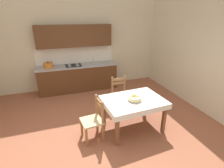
{
  "coord_description": "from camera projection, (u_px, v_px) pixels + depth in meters",
  "views": [
    {
      "loc": [
        -0.86,
        -2.91,
        2.49
      ],
      "look_at": [
        0.28,
        0.49,
        1.03
      ],
      "focal_mm": 27.35,
      "sensor_mm": 36.0,
      "label": 1
    }
  ],
  "objects": [
    {
      "name": "dining_chair_tv_side",
      "position": [
        94.0,
        120.0,
        3.57
      ],
      "size": [
        0.46,
        0.46,
        0.93
      ],
      "color": "#D1BC89",
      "rests_on": "ground_plane"
    },
    {
      "name": "ground_plane",
      "position": [
        107.0,
        139.0,
        3.77
      ],
      "size": [
        6.21,
        6.78,
        0.1
      ],
      "primitive_type": "cube",
      "color": "#99563D"
    },
    {
      "name": "dining_chair_kitchen_side",
      "position": [
        120.0,
        95.0,
        4.7
      ],
      "size": [
        0.42,
        0.42,
        0.93
      ],
      "color": "#D1BC89",
      "rests_on": "ground_plane"
    },
    {
      "name": "fruit_bowl",
      "position": [
        135.0,
        98.0,
        3.7
      ],
      "size": [
        0.3,
        0.3,
        0.12
      ],
      "color": "beige",
      "rests_on": "dining_table"
    },
    {
      "name": "dining_table",
      "position": [
        133.0,
        105.0,
        3.81
      ],
      "size": [
        1.38,
        1.06,
        0.75
      ],
      "color": "brown",
      "rests_on": "ground_plane"
    },
    {
      "name": "wall_back",
      "position": [
        79.0,
        30.0,
        5.75
      ],
      "size": [
        6.21,
        0.12,
        4.04
      ],
      "primitive_type": "cube",
      "color": "beige",
      "rests_on": "ground_plane"
    },
    {
      "name": "kitchen_cabinetry",
      "position": [
        77.0,
        66.0,
        5.84
      ],
      "size": [
        2.66,
        0.63,
        2.2
      ],
      "color": "#56331C",
      "rests_on": "ground_plane"
    }
  ]
}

